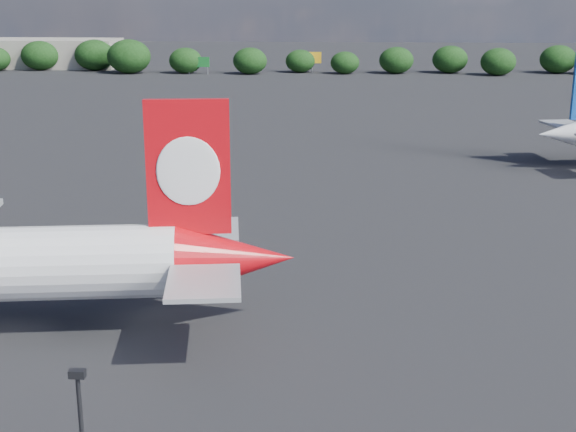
{
  "coord_description": "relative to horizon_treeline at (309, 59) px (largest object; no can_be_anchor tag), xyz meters",
  "views": [
    {
      "loc": [
        19.05,
        -37.38,
        22.11
      ],
      "look_at": [
        16.0,
        12.0,
        8.0
      ],
      "focal_mm": 50.0,
      "sensor_mm": 36.0,
      "label": 1
    }
  ],
  "objects": [
    {
      "name": "horizon_treeline",
      "position": [
        0.0,
        0.0,
        0.0
      ],
      "size": [
        202.76,
        16.88,
        9.08
      ],
      "color": "black",
      "rests_on": "ground"
    },
    {
      "name": "billboard_yellow",
      "position": [
        0.78,
        1.6,
        0.0
      ],
      "size": [
        5.0,
        0.3,
        5.5
      ],
      "color": "#EFA515",
      "rests_on": "ground"
    },
    {
      "name": "highway_sign",
      "position": [
        -29.22,
        -4.4,
        -0.74
      ],
      "size": [
        6.0,
        0.3,
        4.5
      ],
      "color": "#136122",
      "rests_on": "ground"
    },
    {
      "name": "terminal_building",
      "position": [
        -76.22,
        11.6,
        0.14
      ],
      "size": [
        42.0,
        16.0,
        8.0
      ],
      "color": "gray",
      "rests_on": "ground"
    },
    {
      "name": "ground",
      "position": [
        -11.22,
        -120.4,
        -3.86
      ],
      "size": [
        500.0,
        500.0,
        0.0
      ],
      "primitive_type": "plane",
      "color": "black",
      "rests_on": "ground"
    }
  ]
}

